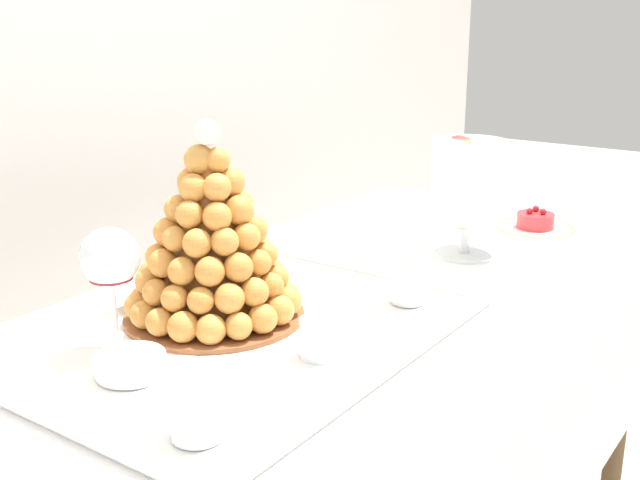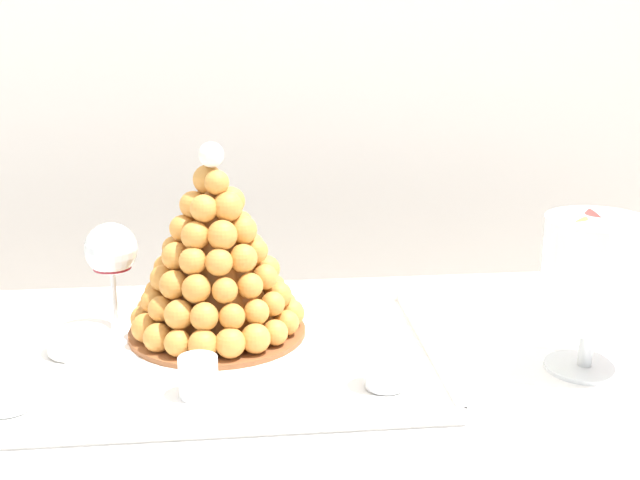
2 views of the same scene
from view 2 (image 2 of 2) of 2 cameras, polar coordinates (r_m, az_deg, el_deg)
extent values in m
cube|color=brown|center=(1.28, -1.49, -8.88)|extent=(1.64, 0.70, 0.02)
cube|color=white|center=(1.27, -1.49, -8.41)|extent=(1.70, 0.76, 0.00)
cube|color=white|center=(1.67, -2.54, -7.01)|extent=(1.70, 0.01, 0.26)
cube|color=white|center=(1.29, -7.46, -7.94)|extent=(0.66, 0.44, 0.01)
cube|color=white|center=(1.09, -7.69, -12.11)|extent=(0.66, 0.01, 0.02)
cube|color=white|center=(1.49, -7.33, -4.04)|extent=(0.66, 0.01, 0.02)
cube|color=white|center=(1.32, 7.07, -6.83)|extent=(0.01, 0.44, 0.02)
cylinder|color=white|center=(1.29, -7.46, -7.77)|extent=(0.40, 0.40, 0.00)
cylinder|color=brown|center=(1.37, -6.70, -5.94)|extent=(0.27, 0.27, 0.01)
cone|color=#BA7433|center=(1.33, -6.89, -0.80)|extent=(0.19, 0.19, 0.25)
sphere|color=gold|center=(1.37, -2.03, -4.80)|extent=(0.04, 0.04, 0.04)
sphere|color=gold|center=(1.40, -2.42, -4.20)|extent=(0.04, 0.04, 0.04)
sphere|color=gold|center=(1.43, -3.29, -3.77)|extent=(0.04, 0.04, 0.04)
sphere|color=gold|center=(1.46, -4.51, -3.45)|extent=(0.04, 0.04, 0.04)
sphere|color=gold|center=(1.47, -5.95, -3.40)|extent=(0.04, 0.04, 0.04)
sphere|color=gold|center=(1.47, -7.47, -3.42)|extent=(0.04, 0.04, 0.04)
sphere|color=gold|center=(1.46, -8.92, -3.69)|extent=(0.04, 0.04, 0.04)
sphere|color=gold|center=(1.44, -10.15, -3.98)|extent=(0.04, 0.04, 0.04)
sphere|color=gold|center=(1.41, -11.03, -4.46)|extent=(0.04, 0.04, 0.04)
sphere|color=gold|center=(1.37, -11.44, -5.04)|extent=(0.04, 0.04, 0.04)
sphere|color=gold|center=(1.34, -11.28, -5.65)|extent=(0.04, 0.04, 0.04)
sphere|color=gold|center=(1.30, -10.54, -6.28)|extent=(0.04, 0.04, 0.04)
sphere|color=gold|center=(1.28, -9.28, -6.65)|extent=(0.04, 0.04, 0.04)
sphere|color=gold|center=(1.26, -7.65, -6.76)|extent=(0.04, 0.04, 0.04)
sphere|color=gold|center=(1.26, -5.88, -6.70)|extent=(0.04, 0.04, 0.04)
sphere|color=gold|center=(1.28, -4.23, -6.42)|extent=(0.04, 0.04, 0.04)
sphere|color=gold|center=(1.30, -2.95, -6.05)|extent=(0.04, 0.04, 0.04)
sphere|color=gold|center=(1.33, -2.20, -5.42)|extent=(0.04, 0.04, 0.04)
sphere|color=gold|center=(1.39, -3.06, -3.03)|extent=(0.04, 0.04, 0.04)
sphere|color=gold|center=(1.42, -3.99, -2.57)|extent=(0.04, 0.04, 0.04)
sphere|color=gold|center=(1.44, -5.34, -2.29)|extent=(0.04, 0.04, 0.04)
sphere|color=gold|center=(1.44, -6.90, -2.34)|extent=(0.04, 0.04, 0.04)
sphere|color=gold|center=(1.43, -8.44, -2.40)|extent=(0.04, 0.04, 0.04)
sphere|color=gold|center=(1.41, -9.74, -2.73)|extent=(0.04, 0.04, 0.04)
sphere|color=gold|center=(1.38, -10.59, -3.36)|extent=(0.04, 0.04, 0.04)
sphere|color=gold|center=(1.35, -10.82, -3.91)|extent=(0.04, 0.04, 0.04)
sphere|color=gold|center=(1.31, -10.35, -4.45)|extent=(0.04, 0.04, 0.04)
sphere|color=gold|center=(1.28, -9.20, -4.83)|extent=(0.04, 0.04, 0.04)
sphere|color=gold|center=(1.26, -7.56, -4.98)|extent=(0.04, 0.04, 0.04)
sphere|color=gold|center=(1.27, -5.76, -5.00)|extent=(0.04, 0.04, 0.04)
sphere|color=gold|center=(1.28, -4.17, -4.70)|extent=(0.04, 0.04, 0.04)
sphere|color=gold|center=(1.31, -3.10, -4.18)|extent=(0.04, 0.04, 0.04)
sphere|color=gold|center=(1.35, -2.73, -3.59)|extent=(0.04, 0.04, 0.04)
sphere|color=gold|center=(1.39, -4.33, -1.43)|extent=(0.04, 0.04, 0.04)
sphere|color=gold|center=(1.41, -5.73, -1.13)|extent=(0.04, 0.04, 0.04)
sphere|color=gold|center=(1.42, -7.38, -1.12)|extent=(0.04, 0.04, 0.04)
sphere|color=gold|center=(1.40, -8.90, -1.44)|extent=(0.04, 0.04, 0.04)
sphere|color=gold|center=(1.37, -9.94, -1.80)|extent=(0.04, 0.04, 0.04)
sphere|color=gold|center=(1.33, -10.19, -2.47)|extent=(0.04, 0.04, 0.04)
sphere|color=gold|center=(1.30, -9.53, -2.90)|extent=(0.04, 0.04, 0.04)
sphere|color=gold|center=(1.27, -8.08, -3.16)|extent=(0.04, 0.04, 0.04)
sphere|color=gold|center=(1.27, -6.23, -3.29)|extent=(0.04, 0.04, 0.04)
sphere|color=gold|center=(1.28, -4.58, -3.00)|extent=(0.04, 0.04, 0.04)
sphere|color=gold|center=(1.32, -3.61, -2.42)|extent=(0.04, 0.04, 0.04)
sphere|color=gold|center=(1.36, -3.54, -1.91)|extent=(0.04, 0.04, 0.04)
sphere|color=gold|center=(1.38, -5.58, 0.03)|extent=(0.04, 0.04, 0.04)
sphere|color=gold|center=(1.39, -7.14, 0.01)|extent=(0.04, 0.04, 0.04)
sphere|color=gold|center=(1.38, -8.62, -0.10)|extent=(0.04, 0.04, 0.04)
sphere|color=gold|center=(1.34, -9.50, -0.53)|extent=(0.04, 0.04, 0.04)
sphere|color=gold|center=(1.31, -9.40, -1.05)|extent=(0.04, 0.04, 0.04)
sphere|color=gold|center=(1.28, -8.31, -1.37)|extent=(0.04, 0.04, 0.04)
sphere|color=gold|center=(1.27, -6.61, -1.45)|extent=(0.04, 0.04, 0.04)
sphere|color=gold|center=(1.29, -5.04, -1.20)|extent=(0.04, 0.04, 0.04)
sphere|color=gold|center=(1.32, -4.23, -0.71)|extent=(0.04, 0.04, 0.04)
sphere|color=gold|center=(1.36, -4.47, -0.32)|extent=(0.04, 0.04, 0.04)
sphere|color=gold|center=(1.36, -6.60, 1.36)|extent=(0.04, 0.04, 0.04)
sphere|color=gold|center=(1.35, -8.23, 1.17)|extent=(0.04, 0.04, 0.04)
sphere|color=gold|center=(1.32, -8.94, 0.76)|extent=(0.04, 0.04, 0.04)
sphere|color=gold|center=(1.29, -8.15, 0.27)|extent=(0.04, 0.04, 0.04)
sphere|color=gold|center=(1.28, -6.39, 0.32)|extent=(0.04, 0.04, 0.04)
sphere|color=gold|center=(1.30, -5.08, 0.67)|extent=(0.04, 0.04, 0.04)
sphere|color=gold|center=(1.34, -5.21, 1.14)|extent=(0.04, 0.04, 0.04)
sphere|color=gold|center=(1.34, -7.21, 2.66)|extent=(0.04, 0.04, 0.04)
sphere|color=gold|center=(1.32, -8.27, 2.29)|extent=(0.04, 0.04, 0.04)
sphere|color=gold|center=(1.29, -7.58, 2.06)|extent=(0.04, 0.04, 0.04)
sphere|color=gold|center=(1.29, -6.06, 2.18)|extent=(0.05, 0.05, 0.05)
sphere|color=gold|center=(1.32, -5.86, 2.54)|extent=(0.04, 0.04, 0.04)
sphere|color=gold|center=(1.31, -7.34, 3.94)|extent=(0.04, 0.04, 0.04)
sphere|color=gold|center=(1.29, -6.76, 3.75)|extent=(0.04, 0.04, 0.04)
sphere|color=white|center=(1.29, -7.11, 5.55)|extent=(0.04, 0.04, 0.04)
cylinder|color=silver|center=(1.20, -19.80, -9.07)|extent=(0.06, 0.06, 0.06)
cylinder|color=#F4EAC6|center=(1.21, -19.73, -9.74)|extent=(0.05, 0.05, 0.02)
cylinder|color=white|center=(1.20, -19.82, -8.88)|extent=(0.05, 0.05, 0.02)
sphere|color=brown|center=(1.20, -20.15, -8.29)|extent=(0.02, 0.02, 0.02)
cylinder|color=silver|center=(1.17, -7.95, -8.83)|extent=(0.05, 0.05, 0.05)
cylinder|color=#F4EAC6|center=(1.18, -7.92, -9.50)|extent=(0.05, 0.05, 0.02)
cylinder|color=white|center=(1.17, -7.96, -8.63)|extent=(0.05, 0.05, 0.02)
sphere|color=brown|center=(1.17, -8.28, -8.15)|extent=(0.01, 0.01, 0.01)
cylinder|color=silver|center=(1.19, 4.30, -8.20)|extent=(0.06, 0.06, 0.06)
cylinder|color=#F4EAC6|center=(1.20, 4.29, -8.92)|extent=(0.05, 0.05, 0.02)
cylinder|color=white|center=(1.19, 4.31, -8.00)|extent=(0.05, 0.05, 0.02)
sphere|color=brown|center=(1.18, 4.29, -7.49)|extent=(0.02, 0.02, 0.02)
cylinder|color=white|center=(1.35, -15.49, -6.43)|extent=(0.09, 0.09, 0.03)
cylinder|color=#F2CC59|center=(1.35, -15.52, -5.98)|extent=(0.08, 0.08, 0.00)
cylinder|color=white|center=(1.32, 16.85, -7.93)|extent=(0.11, 0.11, 0.01)
cylinder|color=white|center=(1.31, 16.99, -6.43)|extent=(0.02, 0.02, 0.07)
cylinder|color=white|center=(1.27, 17.40, -1.89)|extent=(0.14, 0.14, 0.15)
cylinder|color=#E54C47|center=(1.29, 17.75, -4.32)|extent=(0.07, 0.05, 0.07)
cylinder|color=#F9A54C|center=(1.31, 16.77, -3.93)|extent=(0.06, 0.06, 0.06)
cylinder|color=#9ED860|center=(1.27, 15.85, -4.51)|extent=(0.07, 0.06, 0.07)
cylinder|color=yellow|center=(1.27, 17.50, -4.58)|extent=(0.06, 0.06, 0.04)
cylinder|color=brown|center=(1.31, 17.72, -2.93)|extent=(0.06, 0.05, 0.06)
cylinder|color=#D199D8|center=(1.29, 15.72, -3.05)|extent=(0.06, 0.05, 0.06)
cylinder|color=yellow|center=(1.25, 17.69, -3.82)|extent=(0.06, 0.05, 0.06)
cylinder|color=brown|center=(1.29, 17.32, -2.15)|extent=(0.06, 0.06, 0.04)
cylinder|color=#E54C47|center=(1.26, 15.66, -2.43)|extent=(0.05, 0.05, 0.05)
cylinder|color=#72B2E0|center=(1.27, 18.51, -2.61)|extent=(0.07, 0.06, 0.07)
cylinder|color=#E54C47|center=(1.29, 16.77, -1.09)|extent=(0.06, 0.05, 0.05)
cylinder|color=#D199D8|center=(1.25, 16.90, -1.61)|extent=(0.06, 0.06, 0.03)
cylinder|color=#F9A54C|center=(1.28, 18.92, -1.38)|extent=(0.07, 0.05, 0.07)
cylinder|color=#72B2E0|center=(1.27, 16.11, -0.22)|extent=(0.06, 0.05, 0.06)
cylinder|color=pink|center=(1.25, 17.29, -0.54)|extent=(0.05, 0.05, 0.04)
cylinder|color=#D199D8|center=(1.25, 18.55, -0.63)|extent=(0.06, 0.05, 0.06)
cylinder|color=#F9A54C|center=(1.30, 18.09, -0.01)|extent=(0.06, 0.05, 0.05)
cylinder|color=#F9A54C|center=(1.24, 16.33, 0.57)|extent=(0.06, 0.05, 0.06)
cylinder|color=#F9A54C|center=(1.24, 17.83, 0.41)|extent=(0.05, 0.05, 0.04)
cylinder|color=brown|center=(1.27, 19.05, 0.59)|extent=(0.06, 0.06, 0.04)
cylinder|color=#E54C47|center=(1.28, 17.60, 0.87)|extent=(0.05, 0.05, 0.05)
cylinder|color=silver|center=(1.43, -13.11, -5.88)|extent=(0.06, 0.06, 0.00)
cylinder|color=silver|center=(1.41, -13.25, -3.93)|extent=(0.01, 0.01, 0.10)
sphere|color=silver|center=(1.38, -13.48, -0.57)|extent=(0.08, 0.08, 0.08)
cylinder|color=maroon|center=(1.38, -13.44, -1.21)|extent=(0.06, 0.06, 0.03)
camera|label=1|loc=(0.98, -65.38, 2.93)|focal=44.19mm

